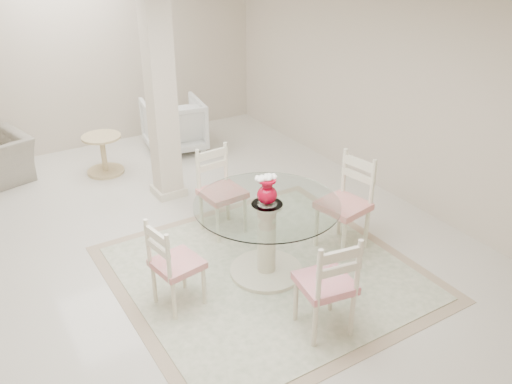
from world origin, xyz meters
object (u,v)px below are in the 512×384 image
dining_chair_west (171,259)px  dining_chair_south (330,280)px  dining_table (267,239)px  side_table (104,156)px  armchair_white (174,125)px  red_vase (267,190)px  column (161,94)px  dining_chair_north (219,184)px  dining_chair_east (348,196)px

dining_chair_west → dining_chair_south: bearing=-145.9°
dining_table → side_table: (-0.63, 3.24, -0.16)m
armchair_white → side_table: armchair_white is taller
red_vase → side_table: red_vase is taller
column → red_vase: column is taller
dining_chair_west → column: bearing=-31.8°
column → armchair_white: bearing=62.6°
armchair_white → side_table: size_ratio=1.57×
dining_chair_west → dining_chair_south: 1.42m
dining_table → armchair_white: (0.56, 3.51, -0.02)m
dining_chair_north → armchair_white: (0.55, 2.48, -0.18)m
dining_table → dining_chair_west: 1.02m
dining_chair_south → dining_table: bearing=-82.7°
column → side_table: column is taller
dining_chair_west → side_table: 3.27m
column → dining_chair_east: (1.15, -2.18, -0.74)m
column → dining_chair_west: 2.48m
dining_table → dining_chair_west: bearing=179.4°
red_vase → armchair_white: size_ratio=0.34×
dining_chair_south → side_table: (-0.60, 4.26, -0.32)m
dining_table → dining_chair_north: bearing=89.1°
dining_chair_west → armchair_white: (1.58, 3.50, -0.13)m
dining_chair_west → armchair_white: dining_chair_west is taller
red_vase → dining_chair_east: dining_chair_east is taller
column → armchair_white: 1.78m
red_vase → armchair_white: 3.59m
dining_chair_west → side_table: size_ratio=1.81×
column → dining_chair_east: 2.57m
dining_chair_south → dining_chair_east: bearing=-127.1°
dining_chair_south → armchair_white: dining_chair_south is taller
dining_chair_west → dining_chair_south: size_ratio=0.92×
dining_chair_east → dining_chair_north: bearing=-145.8°
dining_table → dining_chair_east: 1.04m
dining_chair_east → dining_chair_north: dining_chair_east is taller
side_table → armchair_white: bearing=12.5°
armchair_white → side_table: bearing=21.5°
column → armchair_white: column is taller
dining_chair_east → dining_chair_south: size_ratio=1.06×
dining_table → dining_chair_south: (-0.03, -1.02, 0.16)m
column → dining_chair_north: column is taller
red_vase → side_table: (-0.63, 3.24, -0.70)m
dining_chair_west → side_table: bearing=-16.3°
dining_table → dining_chair_east: size_ratio=1.21×
dining_chair_east → dining_chair_south: dining_chair_east is taller
column → dining_chair_west: (-0.88, -2.16, -0.82)m
armchair_white → dining_chair_north: bearing=86.6°
red_vase → side_table: size_ratio=0.53×
side_table → column: bearing=-64.9°
red_vase → dining_chair_south: red_vase is taller
dining_table → red_vase: size_ratio=4.77×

